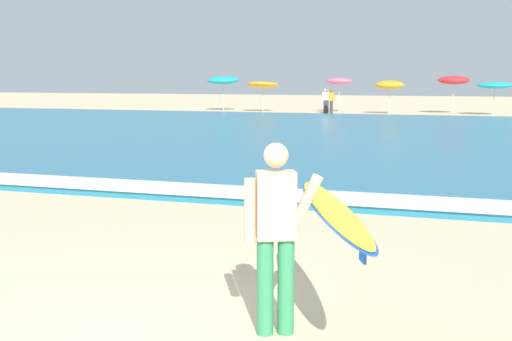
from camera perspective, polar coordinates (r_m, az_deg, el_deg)
sea at (r=25.01m, az=11.52°, el=2.94°), size 120.00×28.00×0.14m
surf_foam at (r=11.89m, az=3.99°, el=-2.20°), size 120.00×1.31×0.01m
surfer_with_board at (r=5.74m, az=4.27°, el=-4.45°), size 1.41×2.55×1.73m
beach_umbrella_0 at (r=45.33m, az=-2.90°, el=7.96°), size 2.23×2.25×2.45m
beach_umbrella_1 at (r=43.73m, az=0.61°, el=7.56°), size 2.17×2.20×2.12m
beach_umbrella_2 at (r=43.67m, az=7.36°, el=7.81°), size 1.73×1.74×2.30m
beach_umbrella_3 at (r=41.65m, az=11.71°, el=7.40°), size 1.81×1.82×2.14m
beach_umbrella_4 at (r=43.36m, az=17.05°, el=7.64°), size 2.00×2.03×2.47m
beach_umbrella_5 at (r=42.12m, az=20.31°, el=7.07°), size 2.08×2.09×2.07m
beachgoer_near_row_left at (r=42.47m, az=6.12°, el=6.20°), size 0.32×0.20×1.58m
beachgoer_near_row_mid at (r=41.06m, az=6.67°, el=6.12°), size 0.32×0.20×1.58m
beachgoer_near_row_right at (r=42.46m, az=6.30°, el=6.19°), size 0.32×0.20×1.58m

